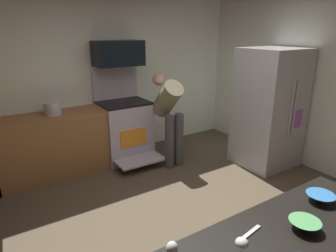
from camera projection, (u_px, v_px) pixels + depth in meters
name	position (u px, v px, depth m)	size (l,w,h in m)	color
ground_plane	(181.00, 225.00, 3.28)	(5.20, 4.80, 0.02)	brown
wall_back	(97.00, 78.00, 4.74)	(5.20, 0.12, 2.60)	silver
wall_right	(329.00, 84.00, 4.19)	(0.12, 4.80, 2.60)	silver
lower_cabinet_run	(50.00, 146.00, 4.25)	(2.40, 0.60, 0.90)	#926036
oven_range	(124.00, 128.00, 4.82)	(0.76, 1.01, 1.50)	#BBB2BF
microwave	(118.00, 53.00, 4.53)	(0.74, 0.38, 0.38)	black
refrigerator	(269.00, 108.00, 4.51)	(0.84, 0.81, 1.78)	#B7BABB
person_cook	(169.00, 112.00, 4.53)	(0.31, 0.65, 1.40)	#464646
mixing_bowl_large	(304.00, 225.00, 1.79)	(0.19, 0.19, 0.06)	#539E5D
mixing_bowl_small	(320.00, 198.00, 2.08)	(0.19, 0.19, 0.06)	teal
wine_glass_mid	(242.00, 245.00, 1.49)	(0.07, 0.07, 0.16)	silver
wine_glass_far	(172.00, 250.00, 1.47)	(0.06, 0.06, 0.16)	silver
knife_chef	(249.00, 234.00, 1.75)	(0.23, 0.02, 0.01)	#B7BABF
stock_pot	(53.00, 108.00, 4.13)	(0.23, 0.23, 0.18)	silver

